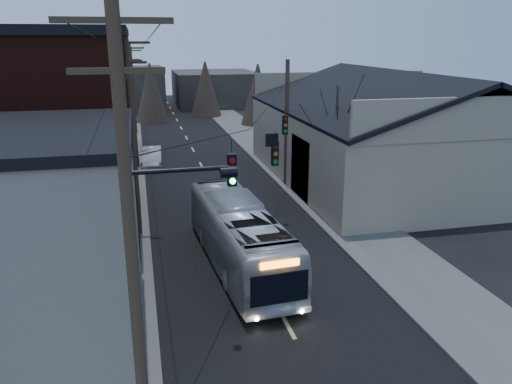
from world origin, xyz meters
The scene contains 13 objects.
road_surface centered at (0.00, 30.00, 0.01)m, with size 9.00×110.00×0.02m, color black.
sidewalk_left centered at (-6.50, 30.00, 0.06)m, with size 4.00×110.00×0.12m, color #474744.
sidewalk_right centered at (6.50, 30.00, 0.06)m, with size 4.00×110.00×0.12m, color #474744.
building_clapboard centered at (-9.00, 9.00, 3.50)m, with size 8.00×8.00×7.00m, color #6F685C.
building_brick centered at (-10.00, 20.00, 5.00)m, with size 10.00×12.00×10.00m, color black.
building_left_far centered at (-9.50, 36.00, 3.50)m, with size 9.00×14.00×7.00m, color #2E2925.
warehouse centered at (13.00, 25.00, 2.70)m, with size 16.16×20.60×7.73m.
building_far_left centered at (-6.00, 65.00, 3.00)m, with size 10.00×12.00×6.00m, color #2E2925.
building_far_right centered at (7.00, 70.00, 2.50)m, with size 12.00×14.00×5.00m, color #2E2925.
bare_tree centered at (6.50, 20.00, 3.60)m, with size 0.40×0.40×7.20m, color black.
utility_lines centered at (-3.11, 24.14, 4.95)m, with size 11.24×45.28×10.50m.
bus centered at (-0.68, 13.06, 1.46)m, with size 2.45×10.47×2.92m, color #ABB1B7.
parked_car centered at (-3.87, 32.75, 0.74)m, with size 1.58×4.52×1.49m, color #A3A5AA.
Camera 1 is at (-4.66, -6.98, 9.78)m, focal length 35.00 mm.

